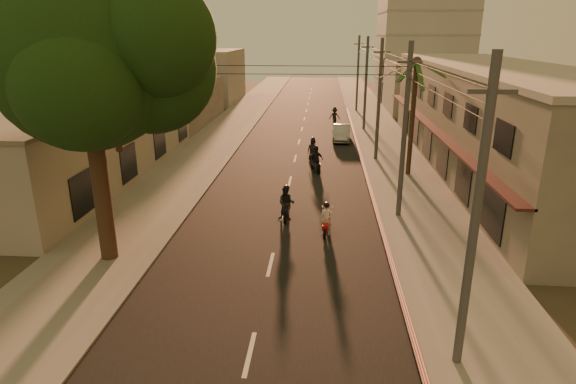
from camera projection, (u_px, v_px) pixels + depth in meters
name	position (u px, v px, depth m)	size (l,w,h in m)	color
ground	(265.00, 288.00, 18.51)	(160.00, 160.00, 0.00)	#383023
road	(295.00, 159.00, 37.43)	(10.00, 140.00, 0.02)	black
sidewalk_right	(393.00, 160.00, 36.90)	(5.00, 140.00, 0.12)	slate
sidewalk_left	(200.00, 156.00, 37.93)	(5.00, 140.00, 0.12)	slate
curb_stripe	(366.00, 177.00, 32.32)	(0.20, 60.00, 0.20)	red
shophouse_row	(494.00, 119.00, 33.43)	(8.80, 34.20, 7.30)	gray
left_building	(80.00, 139.00, 31.89)	(8.20, 24.20, 5.20)	#9E988F
broadleaf_tree	(96.00, 57.00, 18.31)	(9.60, 8.70, 12.10)	black
palm_tree	(416.00, 68.00, 30.84)	(5.00, 5.00, 8.20)	black
utility_poles	(381.00, 73.00, 34.94)	(1.20, 48.26, 9.00)	#38383A
filler_right	(420.00, 86.00, 59.18)	(8.00, 14.00, 6.00)	#9E988F
filler_left_near	(171.00, 103.00, 50.94)	(8.00, 14.00, 4.40)	#9E988F
filler_left_far	(209.00, 76.00, 67.56)	(8.00, 14.00, 7.00)	#9E988F
scooter_red	(326.00, 220.00, 23.21)	(0.72, 1.70, 1.67)	black
scooter_mid_a	(286.00, 204.00, 25.07)	(0.92, 1.93, 1.89)	black
scooter_mid_b	(316.00, 160.00, 33.55)	(1.32, 1.86, 1.91)	black
scooter_far_a	(313.00, 150.00, 36.63)	(1.05, 1.84, 1.82)	black
scooter_far_b	(335.00, 117.00, 50.85)	(1.25, 1.92, 1.89)	black
parked_car	(342.00, 133.00, 43.42)	(1.71, 4.37, 1.42)	#9C9FA4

